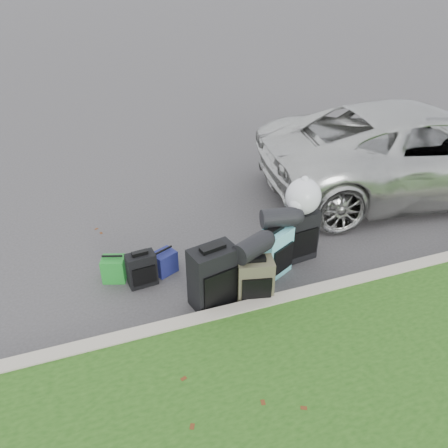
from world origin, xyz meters
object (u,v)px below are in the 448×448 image
object	(u,v)px
suitcase_small_black	(142,269)
suitcase_large_black_right	(298,235)
suitcase_teal	(274,252)
tote_green	(114,269)
tote_navy	(165,262)
suitcase_olive	(255,281)
suitcase_large_black_left	(213,277)
suv	(420,150)

from	to	relation	value
suitcase_small_black	suitcase_large_black_right	distance (m)	2.17
suitcase_teal	tote_green	size ratio (longest dim) A/B	2.03
suitcase_large_black_right	tote_navy	bearing A→B (deg)	164.55
suitcase_olive	tote_green	world-z (taller)	suitcase_olive
suitcase_olive	suitcase_teal	xyz separation A→B (m)	(0.45, 0.42, 0.04)
suitcase_large_black_left	tote_green	distance (m)	1.40
suitcase_large_black_left	tote_green	world-z (taller)	suitcase_large_black_left
suitcase_olive	suitcase_teal	size ratio (longest dim) A/B	0.89
suitcase_olive	tote_green	xyz separation A→B (m)	(-1.56, 0.99, -0.13)
suitcase_large_black_left	tote_navy	world-z (taller)	suitcase_large_black_left
suitcase_large_black_left	suitcase_olive	world-z (taller)	suitcase_large_black_left
suitcase_large_black_right	suitcase_large_black_left	bearing A→B (deg)	-166.32
suv	suitcase_large_black_right	world-z (taller)	suv
suitcase_olive	tote_green	size ratio (longest dim) A/B	1.80
suitcase_large_black_right	tote_green	xyz separation A→B (m)	(-2.49, 0.35, -0.20)
suitcase_teal	tote_green	xyz separation A→B (m)	(-2.01, 0.57, -0.17)
suitcase_olive	suitcase_large_black_right	bearing A→B (deg)	47.75
suitcase_large_black_right	tote_green	bearing A→B (deg)	165.48
tote_navy	suitcase_teal	bearing A→B (deg)	-45.57
suitcase_large_black_left	suitcase_small_black	bearing A→B (deg)	126.32
suitcase_large_black_left	suitcase_large_black_right	bearing A→B (deg)	7.76
suv	tote_green	size ratio (longest dim) A/B	16.86
suv	suitcase_large_black_left	xyz separation A→B (m)	(-4.39, -1.72, -0.38)
suitcase_olive	suitcase_teal	bearing A→B (deg)	55.89
suitcase_small_black	suitcase_large_black_right	world-z (taller)	suitcase_large_black_right
suitcase_teal	tote_navy	bearing A→B (deg)	132.52
suv	suitcase_large_black_right	distance (m)	3.24
suv	tote_green	world-z (taller)	suv
suv	suitcase_olive	world-z (taller)	suv
suitcase_teal	suitcase_large_black_right	distance (m)	0.53
suitcase_olive	suitcase_large_black_right	distance (m)	1.13
suitcase_olive	tote_green	bearing A→B (deg)	160.65
suv	tote_green	distance (m)	5.57
suv	suitcase_large_black_right	xyz separation A→B (m)	(-2.98, -1.20, -0.41)
suitcase_large_black_left	suitcase_teal	xyz separation A→B (m)	(0.94, 0.30, -0.06)
tote_navy	suitcase_olive	bearing A→B (deg)	-70.61
suitcase_small_black	tote_navy	distance (m)	0.37
suv	suitcase_olive	size ratio (longest dim) A/B	9.37
tote_green	suitcase_large_black_right	bearing A→B (deg)	10.43
tote_green	tote_navy	xyz separation A→B (m)	(0.66, -0.06, -0.01)
suitcase_olive	tote_navy	distance (m)	1.30
suv	tote_navy	distance (m)	4.94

